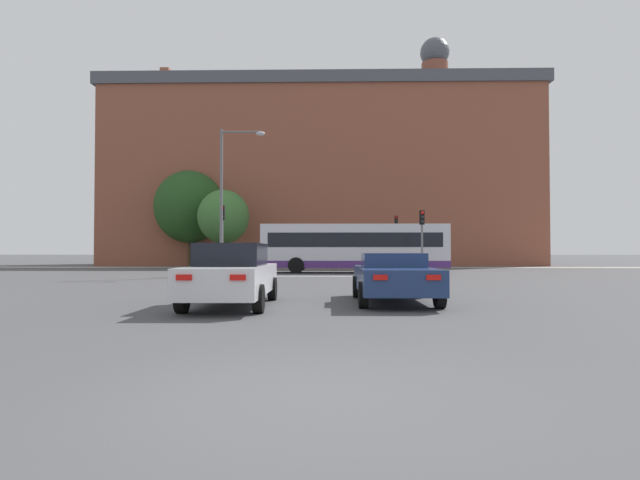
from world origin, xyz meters
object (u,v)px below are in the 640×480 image
car_roadster_right (394,277)px  traffic_light_near_left (222,228)px  bus_crossing_lead (354,247)px  traffic_light_far_right (396,233)px  street_lamp_junction (229,187)px  traffic_light_near_right (422,231)px  pedestrian_waiting (260,256)px  car_saloon_left (232,274)px

car_roadster_right → traffic_light_near_left: bearing=118.1°
car_roadster_right → bus_crossing_lead: 18.68m
traffic_light_far_right → street_lamp_junction: bearing=-126.8°
traffic_light_far_right → traffic_light_near_left: bearing=-129.9°
traffic_light_near_right → street_lamp_junction: 11.02m
bus_crossing_lead → pedestrian_waiting: 12.64m
car_saloon_left → traffic_light_near_left: 15.98m
pedestrian_waiting → traffic_light_near_left: bearing=159.4°
traffic_light_far_right → car_saloon_left: bearing=-105.3°
car_saloon_left → car_roadster_right: bearing=12.2°
car_roadster_right → traffic_light_near_left: 16.57m
traffic_light_near_right → pedestrian_waiting: (-11.12, 14.13, -1.53)m
bus_crossing_lead → traffic_light_near_left: size_ratio=2.99×
car_roadster_right → traffic_light_far_right: bearing=82.2°
traffic_light_far_right → traffic_light_near_left: size_ratio=1.10×
car_roadster_right → bus_crossing_lead: (-0.15, 18.65, 0.98)m
bus_crossing_lead → street_lamp_junction: 9.29m
traffic_light_near_right → street_lamp_junction: bearing=-174.2°
pedestrian_waiting → car_roadster_right: bearing=174.7°
traffic_light_near_right → car_saloon_left: bearing=-116.0°
bus_crossing_lead → street_lamp_junction: size_ratio=1.46×
car_roadster_right → bus_crossing_lead: bearing=90.4°
car_saloon_left → traffic_light_far_right: size_ratio=1.11×
traffic_light_near_right → traffic_light_far_right: traffic_light_far_right is taller
car_saloon_left → traffic_light_near_right: traffic_light_near_right is taller
car_saloon_left → bus_crossing_lead: (4.00, 19.60, 0.87)m
traffic_light_far_right → street_lamp_junction: 18.59m
traffic_light_near_left → pedestrian_waiting: 14.40m
car_roadster_right → pedestrian_waiting: (-7.65, 28.80, 0.29)m
bus_crossing_lead → street_lamp_junction: (-7.07, -5.07, 3.23)m
traffic_light_far_right → car_roadster_right: bearing=-97.7°
traffic_light_near_left → pedestrian_waiting: bearing=89.5°
traffic_light_near_left → pedestrian_waiting: size_ratio=2.39×
traffic_light_near_right → pedestrian_waiting: traffic_light_near_right is taller
bus_crossing_lead → traffic_light_far_right: traffic_light_far_right is taller
car_saloon_left → traffic_light_near_right: (7.62, 15.62, 1.71)m
car_roadster_right → traffic_light_near_right: (3.47, 14.67, 1.82)m
bus_crossing_lead → traffic_light_far_right: 10.59m
bus_crossing_lead → traffic_light_near_right: (3.62, -3.98, 0.84)m
car_saloon_left → traffic_light_far_right: bearing=74.0°
car_saloon_left → traffic_light_near_left: size_ratio=1.23×
traffic_light_near_right → bus_crossing_lead: bearing=132.3°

